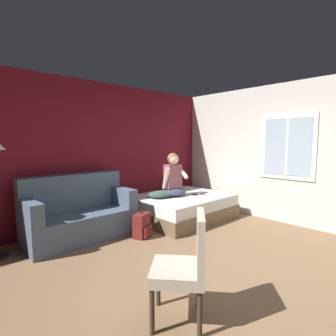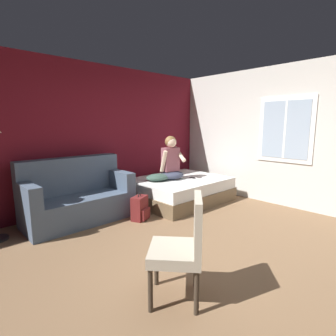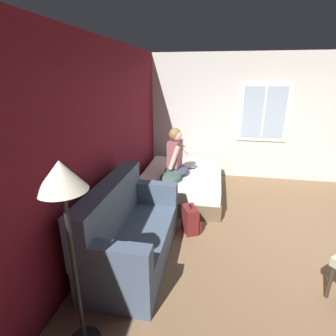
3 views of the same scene
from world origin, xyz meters
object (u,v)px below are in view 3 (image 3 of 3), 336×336
at_px(backpack, 191,220).
at_px(floor_lamp, 64,197).
at_px(bed, 182,183).
at_px(throw_pillow, 171,177).
at_px(couch, 129,232).
at_px(person_seated, 176,156).
at_px(cell_phone, 192,168).

height_order(backpack, floor_lamp, floor_lamp).
relative_size(bed, throw_pillow, 3.95).
relative_size(backpack, throw_pillow, 0.95).
bearing_deg(floor_lamp, backpack, -20.79).
relative_size(couch, person_seated, 1.94).
bearing_deg(person_seated, couch, 171.34).
xyz_separation_m(bed, backpack, (-1.28, -0.30, -0.04)).
distance_m(person_seated, throw_pillow, 0.44).
bearing_deg(backpack, cell_phone, 5.61).
bearing_deg(couch, backpack, -41.83).
height_order(bed, couch, couch).
distance_m(backpack, throw_pillow, 0.97).
height_order(throw_pillow, cell_phone, throw_pillow).
bearing_deg(floor_lamp, couch, -2.02).
relative_size(couch, cell_phone, 11.81).
relative_size(bed, backpack, 4.14).
xyz_separation_m(person_seated, cell_phone, (0.39, -0.26, -0.35)).
distance_m(backpack, cell_phone, 1.53).
distance_m(couch, throw_pillow, 1.58).
height_order(person_seated, backpack, person_seated).
xyz_separation_m(couch, backpack, (0.77, -0.69, -0.20)).
relative_size(bed, couch, 1.12).
bearing_deg(floor_lamp, cell_phone, -9.71).
bearing_deg(bed, cell_phone, -35.84).
bearing_deg(backpack, throw_pillow, 29.53).
height_order(couch, throw_pillow, couch).
xyz_separation_m(throw_pillow, cell_phone, (0.71, -0.30, -0.07)).
bearing_deg(throw_pillow, bed, -15.53).
bearing_deg(couch, bed, -10.73).
bearing_deg(floor_lamp, person_seated, -6.15).
bearing_deg(bed, backpack, -166.62).
bearing_deg(person_seated, floor_lamp, 173.85).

